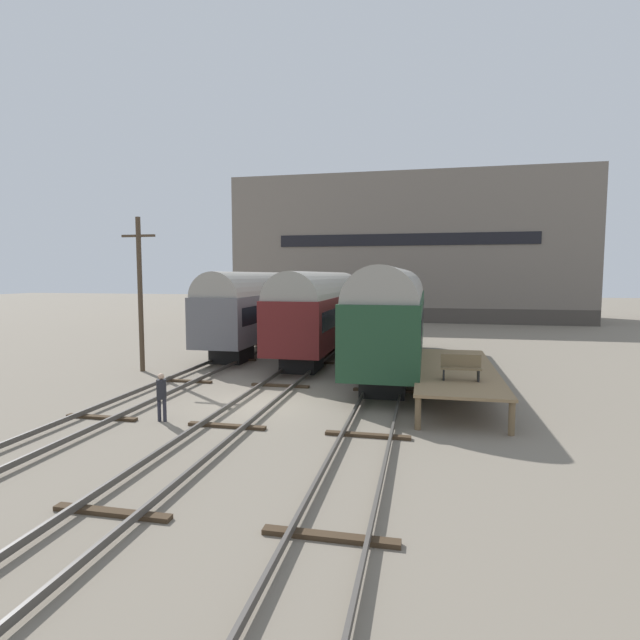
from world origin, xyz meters
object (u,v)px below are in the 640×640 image
object	(u,v)px
train_car_grey	(260,305)
person_worker	(161,393)
train_car_green	(394,311)
train_car_maroon	(322,308)
bench	(461,367)
utility_pole	(140,292)

from	to	relation	value
train_car_grey	person_worker	bearing A→B (deg)	-82.53
train_car_green	person_worker	distance (m)	13.41
train_car_maroon	bench	bearing A→B (deg)	-56.84
train_car_maroon	utility_pole	distance (m)	10.59
train_car_grey	bench	world-z (taller)	train_car_grey
train_car_maroon	train_car_grey	size ratio (longest dim) A/B	1.00
train_car_maroon	bench	world-z (taller)	train_car_maroon
bench	utility_pole	world-z (taller)	utility_pole
train_car_green	bench	distance (m)	8.58
train_car_maroon	train_car_grey	distance (m)	4.88
train_car_maroon	train_car_green	xyz separation A→B (m)	(4.54, -3.45, 0.11)
train_car_green	utility_pole	size ratio (longest dim) A/B	2.25
utility_pole	bench	bearing A→B (deg)	-16.16
person_worker	bench	bearing A→B (deg)	18.82
train_car_green	utility_pole	xyz separation A→B (m)	(-12.44, -3.51, 1.05)
train_car_maroon	utility_pole	world-z (taller)	utility_pole
train_car_maroon	train_car_grey	bearing A→B (deg)	158.70
train_car_green	utility_pole	world-z (taller)	utility_pole
train_car_grey	train_car_maroon	bearing A→B (deg)	-21.30
person_worker	train_car_maroon	bearing A→B (deg)	80.86
bench	person_worker	world-z (taller)	bench
train_car_grey	train_car_green	distance (m)	10.48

